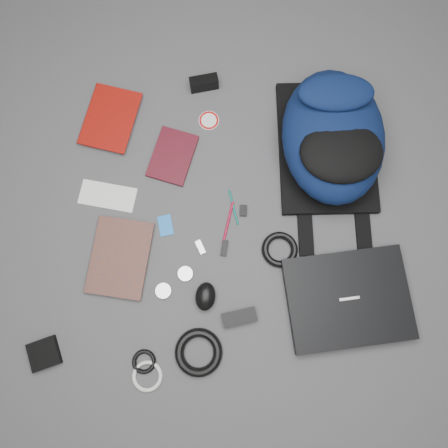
{
  "coord_description": "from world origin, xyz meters",
  "views": [
    {
      "loc": [
        -0.02,
        -0.31,
        1.52
      ],
      "look_at": [
        0.0,
        0.0,
        0.02
      ],
      "focal_mm": 35.0,
      "sensor_mm": 36.0,
      "label": 1
    }
  ],
  "objects_px": {
    "dvd_case": "(173,156)",
    "laptop": "(348,299)",
    "compact_camera": "(204,83)",
    "backpack": "(333,136)",
    "textbook_red": "(87,113)",
    "comic_book": "(92,253)",
    "pouch": "(44,354)",
    "power_brick": "(239,317)",
    "mouse": "(205,296)"
  },
  "relations": [
    {
      "from": "textbook_red",
      "to": "power_brick",
      "type": "distance_m",
      "value": 0.93
    },
    {
      "from": "dvd_case",
      "to": "compact_camera",
      "type": "relative_size",
      "value": 1.89
    },
    {
      "from": "comic_book",
      "to": "dvd_case",
      "type": "relative_size",
      "value": 1.37
    },
    {
      "from": "backpack",
      "to": "textbook_red",
      "type": "bearing_deg",
      "value": 170.29
    },
    {
      "from": "compact_camera",
      "to": "power_brick",
      "type": "distance_m",
      "value": 0.86
    },
    {
      "from": "backpack",
      "to": "comic_book",
      "type": "height_order",
      "value": "backpack"
    },
    {
      "from": "backpack",
      "to": "pouch",
      "type": "height_order",
      "value": "backpack"
    },
    {
      "from": "textbook_red",
      "to": "compact_camera",
      "type": "xyz_separation_m",
      "value": [
        0.44,
        0.09,
        0.02
      ]
    },
    {
      "from": "laptop",
      "to": "dvd_case",
      "type": "xyz_separation_m",
      "value": [
        -0.58,
        0.54,
        -0.01
      ]
    },
    {
      "from": "textbook_red",
      "to": "mouse",
      "type": "xyz_separation_m",
      "value": [
        0.42,
        -0.69,
        0.01
      ]
    },
    {
      "from": "backpack",
      "to": "power_brick",
      "type": "height_order",
      "value": "backpack"
    },
    {
      "from": "backpack",
      "to": "comic_book",
      "type": "relative_size",
      "value": 2.0
    },
    {
      "from": "laptop",
      "to": "mouse",
      "type": "relative_size",
      "value": 4.25
    },
    {
      "from": "dvd_case",
      "to": "laptop",
      "type": "bearing_deg",
      "value": -23.43
    },
    {
      "from": "dvd_case",
      "to": "compact_camera",
      "type": "height_order",
      "value": "compact_camera"
    },
    {
      "from": "comic_book",
      "to": "dvd_case",
      "type": "height_order",
      "value": "comic_book"
    },
    {
      "from": "laptop",
      "to": "compact_camera",
      "type": "relative_size",
      "value": 3.87
    },
    {
      "from": "laptop",
      "to": "power_brick",
      "type": "height_order",
      "value": "laptop"
    },
    {
      "from": "dvd_case",
      "to": "power_brick",
      "type": "xyz_separation_m",
      "value": [
        0.21,
        -0.59,
        0.01
      ]
    },
    {
      "from": "textbook_red",
      "to": "power_brick",
      "type": "relative_size",
      "value": 2.17
    },
    {
      "from": "pouch",
      "to": "backpack",
      "type": "bearing_deg",
      "value": 34.01
    },
    {
      "from": "backpack",
      "to": "comic_book",
      "type": "xyz_separation_m",
      "value": [
        -0.85,
        -0.35,
        -0.1
      ]
    },
    {
      "from": "textbook_red",
      "to": "compact_camera",
      "type": "distance_m",
      "value": 0.45
    },
    {
      "from": "comic_book",
      "to": "mouse",
      "type": "xyz_separation_m",
      "value": [
        0.39,
        -0.17,
        0.01
      ]
    },
    {
      "from": "textbook_red",
      "to": "pouch",
      "type": "height_order",
      "value": "textbook_red"
    },
    {
      "from": "dvd_case",
      "to": "pouch",
      "type": "height_order",
      "value": "pouch"
    },
    {
      "from": "backpack",
      "to": "mouse",
      "type": "height_order",
      "value": "backpack"
    },
    {
      "from": "mouse",
      "to": "power_brick",
      "type": "xyz_separation_m",
      "value": [
        0.11,
        -0.07,
        -0.01
      ]
    },
    {
      "from": "textbook_red",
      "to": "mouse",
      "type": "bearing_deg",
      "value": -42.43
    },
    {
      "from": "pouch",
      "to": "mouse",
      "type": "bearing_deg",
      "value": 16.53
    },
    {
      "from": "backpack",
      "to": "pouch",
      "type": "xyz_separation_m",
      "value": [
        -1.01,
        -0.68,
        -0.1
      ]
    },
    {
      "from": "backpack",
      "to": "laptop",
      "type": "bearing_deg",
      "value": -86.36
    },
    {
      "from": "comic_book",
      "to": "power_brick",
      "type": "distance_m",
      "value": 0.56
    },
    {
      "from": "mouse",
      "to": "comic_book",
      "type": "bearing_deg",
      "value": 165.71
    },
    {
      "from": "comic_book",
      "to": "pouch",
      "type": "distance_m",
      "value": 0.36
    },
    {
      "from": "textbook_red",
      "to": "dvd_case",
      "type": "bearing_deg",
      "value": -13.29
    },
    {
      "from": "dvd_case",
      "to": "pouch",
      "type": "xyz_separation_m",
      "value": [
        -0.44,
        -0.67,
        0.0
      ]
    },
    {
      "from": "mouse",
      "to": "compact_camera",
      "type": "bearing_deg",
      "value": 97.04
    },
    {
      "from": "laptop",
      "to": "dvd_case",
      "type": "relative_size",
      "value": 2.05
    },
    {
      "from": "backpack",
      "to": "pouch",
      "type": "relative_size",
      "value": 5.69
    },
    {
      "from": "comic_book",
      "to": "dvd_case",
      "type": "bearing_deg",
      "value": 61.18
    },
    {
      "from": "comic_book",
      "to": "power_brick",
      "type": "relative_size",
      "value": 2.4
    },
    {
      "from": "compact_camera",
      "to": "power_brick",
      "type": "height_order",
      "value": "compact_camera"
    },
    {
      "from": "textbook_red",
      "to": "power_brick",
      "type": "bearing_deg",
      "value": -38.9
    },
    {
      "from": "laptop",
      "to": "comic_book",
      "type": "bearing_deg",
      "value": 162.54
    },
    {
      "from": "pouch",
      "to": "comic_book",
      "type": "bearing_deg",
      "value": 64.92
    },
    {
      "from": "backpack",
      "to": "dvd_case",
      "type": "distance_m",
      "value": 0.57
    },
    {
      "from": "laptop",
      "to": "dvd_case",
      "type": "distance_m",
      "value": 0.8
    },
    {
      "from": "power_brick",
      "to": "backpack",
      "type": "bearing_deg",
      "value": 49.46
    },
    {
      "from": "backpack",
      "to": "power_brick",
      "type": "distance_m",
      "value": 0.7
    }
  ]
}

